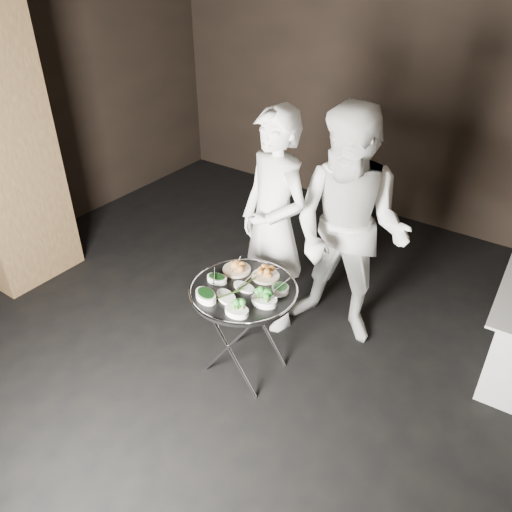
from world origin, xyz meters
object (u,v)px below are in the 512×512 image
Objects in this scene: tray_stand at (244,327)px; serving_tray at (244,290)px; waiter_right at (349,232)px; waiter_left at (274,224)px.

tray_stand is 0.33m from serving_tray.
waiter_right is (0.38, 0.82, 0.54)m from tray_stand.
waiter_right is (0.55, 0.18, 0.03)m from waiter_left.
waiter_right is at bearing 65.09° from serving_tray.
tray_stand is at bearing 90.00° from serving_tray.
serving_tray is (0.00, -0.00, 0.33)m from tray_stand.
waiter_left reaches higher than tray_stand.
waiter_right is at bearing 36.67° from waiter_left.
serving_tray is at bearing -90.00° from tray_stand.
waiter_left is (-0.17, 0.64, 0.51)m from tray_stand.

